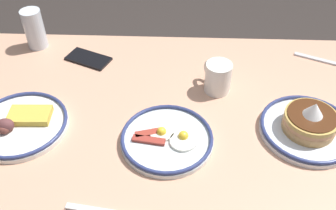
{
  "coord_description": "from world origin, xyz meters",
  "views": [
    {
      "loc": [
        0.01,
        0.74,
        1.48
      ],
      "look_at": [
        0.04,
        -0.02,
        0.77
      ],
      "focal_mm": 40.25,
      "sensor_mm": 36.0,
      "label": 1
    }
  ],
  "objects_px": {
    "drinking_glass": "(35,31)",
    "coffee_mug": "(217,77)",
    "plate_far_companion": "(309,126)",
    "cell_phone": "(88,59)",
    "fork_near": "(323,61)",
    "plate_near_main": "(20,124)",
    "plate_center_pancakes": "(167,139)"
  },
  "relations": [
    {
      "from": "plate_center_pancakes",
      "to": "plate_far_companion",
      "type": "bearing_deg",
      "value": -172.45
    },
    {
      "from": "coffee_mug",
      "to": "cell_phone",
      "type": "xyz_separation_m",
      "value": [
        0.42,
        -0.13,
        -0.04
      ]
    },
    {
      "from": "plate_far_companion",
      "to": "cell_phone",
      "type": "xyz_separation_m",
      "value": [
        0.65,
        -0.3,
        -0.02
      ]
    },
    {
      "from": "plate_far_companion",
      "to": "drinking_glass",
      "type": "xyz_separation_m",
      "value": [
        0.84,
        -0.38,
        0.04
      ]
    },
    {
      "from": "plate_near_main",
      "to": "plate_center_pancakes",
      "type": "height_order",
      "value": "plate_near_main"
    },
    {
      "from": "plate_near_main",
      "to": "coffee_mug",
      "type": "relative_size",
      "value": 2.47
    },
    {
      "from": "coffee_mug",
      "to": "plate_near_main",
      "type": "bearing_deg",
      "value": 18.74
    },
    {
      "from": "plate_near_main",
      "to": "plate_far_companion",
      "type": "relative_size",
      "value": 1.0
    },
    {
      "from": "cell_phone",
      "to": "fork_near",
      "type": "distance_m",
      "value": 0.78
    },
    {
      "from": "plate_center_pancakes",
      "to": "cell_phone",
      "type": "relative_size",
      "value": 1.68
    },
    {
      "from": "drinking_glass",
      "to": "cell_phone",
      "type": "bearing_deg",
      "value": 158.36
    },
    {
      "from": "plate_near_main",
      "to": "plate_center_pancakes",
      "type": "distance_m",
      "value": 0.4
    },
    {
      "from": "plate_near_main",
      "to": "drinking_glass",
      "type": "xyz_separation_m",
      "value": [
        0.07,
        -0.39,
        0.05
      ]
    },
    {
      "from": "cell_phone",
      "to": "plate_center_pancakes",
      "type": "bearing_deg",
      "value": 151.67
    },
    {
      "from": "fork_near",
      "to": "drinking_glass",
      "type": "bearing_deg",
      "value": -3.22
    },
    {
      "from": "cell_phone",
      "to": "plate_near_main",
      "type": "bearing_deg",
      "value": 92.64
    },
    {
      "from": "fork_near",
      "to": "coffee_mug",
      "type": "bearing_deg",
      "value": 23.19
    },
    {
      "from": "plate_center_pancakes",
      "to": "plate_far_companion",
      "type": "distance_m",
      "value": 0.38
    },
    {
      "from": "drinking_glass",
      "to": "fork_near",
      "type": "relative_size",
      "value": 0.76
    },
    {
      "from": "drinking_glass",
      "to": "coffee_mug",
      "type": "bearing_deg",
      "value": 160.89
    },
    {
      "from": "plate_far_companion",
      "to": "fork_near",
      "type": "xyz_separation_m",
      "value": [
        -0.13,
        -0.32,
        -0.02
      ]
    },
    {
      "from": "plate_far_companion",
      "to": "fork_near",
      "type": "bearing_deg",
      "value": -111.75
    },
    {
      "from": "plate_far_companion",
      "to": "cell_phone",
      "type": "distance_m",
      "value": 0.72
    },
    {
      "from": "plate_center_pancakes",
      "to": "coffee_mug",
      "type": "xyz_separation_m",
      "value": [
        -0.14,
        -0.22,
        0.04
      ]
    },
    {
      "from": "plate_center_pancakes",
      "to": "cell_phone",
      "type": "height_order",
      "value": "plate_center_pancakes"
    },
    {
      "from": "plate_near_main",
      "to": "drinking_glass",
      "type": "relative_size",
      "value": 1.87
    },
    {
      "from": "plate_far_companion",
      "to": "plate_center_pancakes",
      "type": "bearing_deg",
      "value": 7.55
    },
    {
      "from": "plate_far_companion",
      "to": "drinking_glass",
      "type": "height_order",
      "value": "drinking_glass"
    },
    {
      "from": "plate_far_companion",
      "to": "drinking_glass",
      "type": "bearing_deg",
      "value": -24.28
    },
    {
      "from": "plate_near_main",
      "to": "cell_phone",
      "type": "height_order",
      "value": "plate_near_main"
    },
    {
      "from": "fork_near",
      "to": "plate_center_pancakes",
      "type": "bearing_deg",
      "value": 36.6
    },
    {
      "from": "coffee_mug",
      "to": "fork_near",
      "type": "distance_m",
      "value": 0.4
    }
  ]
}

